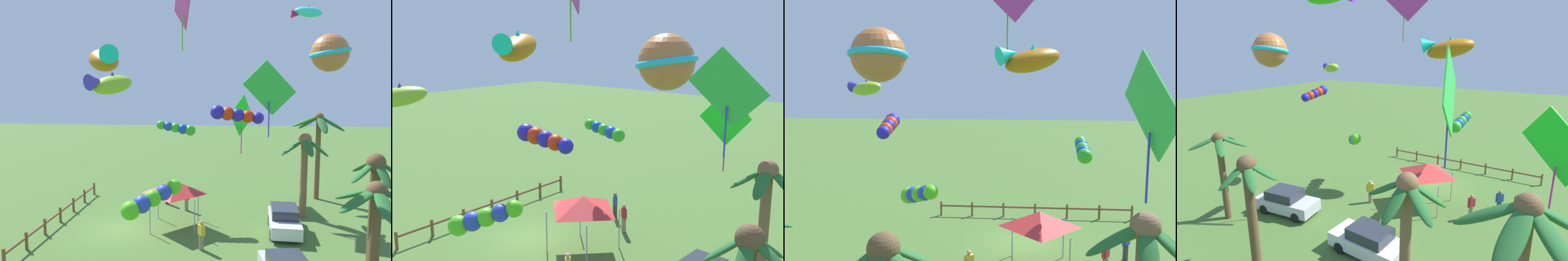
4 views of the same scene
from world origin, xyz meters
The scene contains 21 objects.
ground_plane centered at (0.00, 0.00, 0.00)m, with size 120.00×120.00×0.00m, color #476B2D.
palm_tree_0 centered at (-7.36, 13.00, 5.02)m, with size 3.52×3.98×6.59m.
palm_tree_1 centered at (3.83, 13.08, 3.86)m, with size 2.70×2.70×5.51m.
palm_tree_2 centered at (-3.16, 11.21, 4.02)m, with size 3.24×3.20×5.59m.
palm_tree_3 centered at (8.86, 11.24, 4.01)m, with size 3.03×3.04×5.44m.
rail_fence centered at (-0.84, -4.22, 0.58)m, with size 12.44×0.12×0.95m.
parked_car_0 centered at (-0.34, 9.62, 0.75)m, with size 3.99×1.93×1.51m.
spectator_0 centered at (-5.09, 1.91, 0.81)m, with size 0.44×0.42×1.59m.
spectator_1 centered at (2.52, 4.95, 0.81)m, with size 0.44×0.42×1.59m.
spectator_2 centered at (-3.77, 3.47, 0.81)m, with size 0.42×0.45×1.59m.
festival_tent centered at (-0.69, 3.12, 2.47)m, with size 2.86×2.86×2.85m.
kite_diamond_0 centered at (-3.80, 8.96, 8.35)m, with size 0.80×3.57×5.05m.
kite_tube_1 centered at (5.53, 6.58, 7.37)m, with size 0.69×2.27×0.81m.
kite_ball_2 centered at (4.59, 10.62, 9.99)m, with size 1.78×1.79×1.62m.
kite_diamond_3 centered at (-7.77, 7.31, 6.24)m, with size 2.90×1.81×4.64m.
kite_fish_4 centered at (8.02, 1.99, 8.65)m, with size 2.19×1.72×0.94m.
kite_fish_5 centered at (-2.29, 10.88, 12.94)m, with size 1.02×1.93×0.84m.
kite_diamond_7 centered at (0.92, 3.80, 12.90)m, with size 2.60×1.20×3.91m.
kite_tube_8 centered at (-2.63, 3.03, 5.86)m, with size 0.72×2.55×0.96m.
kite_tube_9 centered at (5.27, 2.83, 3.49)m, with size 2.24×2.50×1.48m.
kite_fish_10 centered at (-0.21, -0.90, 10.12)m, with size 4.09×3.04×1.89m.
Camera 1 is at (21.77, 6.29, 8.61)m, focal length 35.29 mm.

